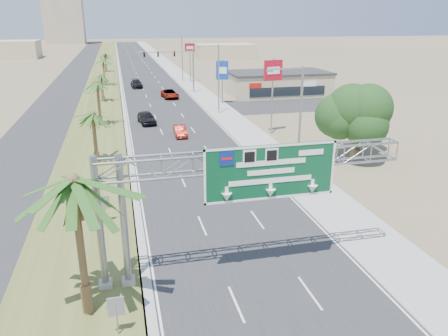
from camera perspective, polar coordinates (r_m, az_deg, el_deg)
name	(u,v)px	position (r m, az deg, el deg)	size (l,w,h in m)	color
road	(143,71)	(121.84, -10.54, 12.33)	(12.00, 300.00, 0.02)	#28282B
sidewalk_right	(174,70)	(122.62, -6.48, 12.58)	(4.00, 300.00, 0.10)	#9E9B93
median_grass	(104,72)	(121.67, -15.34, 12.00)	(7.00, 300.00, 0.12)	#4B5324
opposing_road	(77,73)	(122.06, -18.69, 11.68)	(8.00, 300.00, 0.02)	#28282B
sign_gantry	(240,171)	(22.93, 2.09, -0.38)	(16.75, 1.24, 7.50)	gray
palm_near	(73,181)	(20.17, -19.15, -1.61)	(5.70, 5.70, 8.35)	brown
palm_row_b	(93,115)	(43.84, -16.79, 6.70)	(3.99, 3.99, 5.95)	brown
palm_row_c	(97,83)	(59.47, -16.25, 10.59)	(3.99, 3.99, 6.75)	brown
palm_row_d	(101,76)	(77.47, -15.75, 11.52)	(3.99, 3.99, 5.45)	brown
palm_row_e	(103,61)	(96.29, -15.54, 13.29)	(3.99, 3.99, 6.15)	brown
palm_row_f	(105,54)	(121.23, -15.30, 14.19)	(3.99, 3.99, 5.75)	brown
streetlight_near	(297,131)	(36.95, 9.55, 4.72)	(3.27, 0.44, 10.00)	gray
streetlight_mid	(217,82)	(65.10, -0.88, 11.14)	(3.27, 0.44, 10.00)	gray
streetlight_far	(181,60)	(100.30, -5.59, 13.86)	(3.27, 0.44, 10.00)	gray
signal_mast	(183,67)	(84.20, -5.43, 12.98)	(10.28, 0.71, 8.00)	gray
store_building	(278,84)	(82.98, 7.05, 10.85)	(18.00, 10.00, 4.00)	tan
oak_near	(356,118)	(43.89, 16.85, 6.22)	(4.50, 4.50, 6.80)	brown
oak_far	(361,116)	(48.91, 17.51, 6.56)	(3.50, 3.50, 5.60)	brown
median_signback_a	(116,309)	(20.86, -13.91, -17.50)	(0.75, 0.08, 2.08)	gray
median_signback_b	(104,204)	(31.40, -15.38, -4.59)	(0.75, 0.08, 2.08)	gray
tower_distant	(63,10)	(262.10, -20.27, 18.82)	(20.00, 16.00, 35.00)	tan
building_distant_left	(2,50)	(175.38, -26.97, 13.61)	(24.00, 14.00, 6.00)	tan
building_distant_right	(225,52)	(155.74, 0.11, 14.97)	(20.00, 12.00, 5.00)	tan
car_left_lane	(147,118)	(60.30, -10.08, 6.48)	(1.96, 4.88, 1.66)	black
car_mid_lane	(180,131)	(53.36, -5.76, 4.85)	(1.38, 3.96, 1.30)	maroon
car_right_lane	(170,94)	(79.45, -7.09, 9.57)	(2.47, 5.35, 1.49)	gray
car_far	(136,84)	(92.81, -11.36, 10.72)	(2.17, 5.34, 1.55)	black
pole_sign_red_near	(273,75)	(53.40, 6.42, 11.99)	(2.41, 0.79, 9.14)	gray
pole_sign_blue	(222,72)	(72.88, -0.23, 12.44)	(2.00, 0.85, 7.22)	gray
pole_sign_red_far	(190,51)	(98.89, -4.49, 15.01)	(2.22, 0.69, 8.54)	gray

